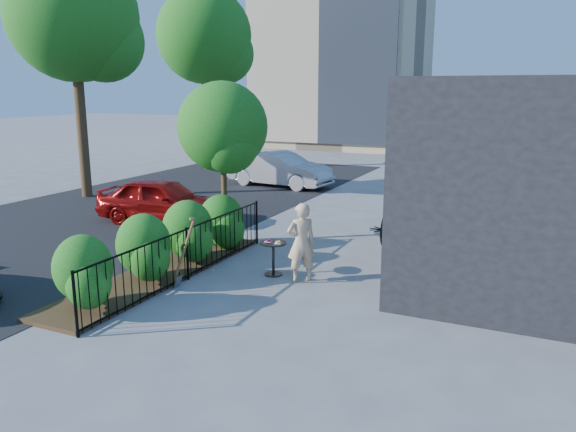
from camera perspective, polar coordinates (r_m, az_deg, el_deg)
The scene contains 14 objects.
ground at distance 10.95m, azimuth -3.56°, elevation -7.56°, with size 120.00×120.00×0.00m, color gray.
shop_building at distance 13.65m, azimuth 27.09°, elevation 3.80°, with size 6.22×9.00×4.00m.
fence at distance 11.53m, azimuth -10.20°, elevation -3.75°, with size 0.05×6.05×1.10m.
planting_bed at distance 12.08m, azimuth -12.84°, elevation -5.68°, with size 1.30×6.00×0.08m, color #382616.
shrubs at distance 11.91m, azimuth -12.32°, elevation -2.61°, with size 1.10×5.60×1.24m.
patio_tree at distance 13.81m, azimuth -6.51°, elevation 8.41°, with size 2.20×2.20×3.94m.
street at distance 17.34m, azimuth -19.46°, elevation -0.59°, with size 9.00×30.00×0.01m, color black.
street_tree_near at distance 21.19m, azimuth -20.91°, elevation 17.74°, with size 4.40×4.40×8.28m.
street_tree_far at distance 27.43m, azimuth -8.45°, elevation 17.11°, with size 4.40×4.40×8.28m.
cafe_table at distance 11.67m, azimuth -1.50°, elevation -3.72°, with size 0.56×0.56×0.75m.
woman at distance 11.22m, azimuth 1.35°, elevation -2.70°, with size 0.59×0.39×1.61m, color beige.
shovel at distance 10.99m, azimuth -10.62°, elevation -4.09°, with size 0.55×0.19×1.49m.
car_red at distance 16.60m, azimuth -12.62°, elevation 1.55°, with size 1.54×3.82×1.30m, color maroon.
car_silver at distance 22.29m, azimuth -0.87°, elevation 4.80°, with size 1.47×4.22×1.39m, color #A7A7AB.
Camera 1 is at (4.90, -9.02, 3.81)m, focal length 35.00 mm.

